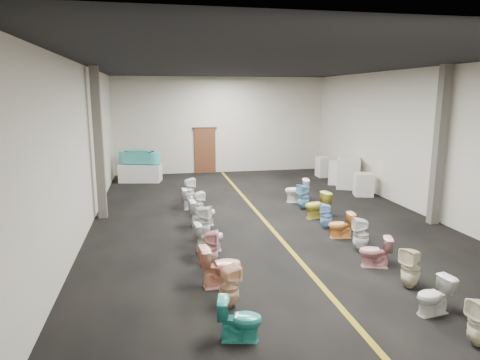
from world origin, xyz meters
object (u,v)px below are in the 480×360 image
(appliance_crate_a, at_px, (364,184))
(appliance_crate_b, at_px, (348,173))
(toilet_right_2, at_px, (411,268))
(toilet_right_3, at_px, (375,252))
(toilet_right_5, at_px, (341,225))
(toilet_left_1, at_px, (229,287))
(toilet_left_3, at_px, (210,248))
(toilet_left_8, at_px, (192,199))
(appliance_crate_d, at_px, (324,167))
(toilet_right_0, at_px, (480,323))
(toilet_left_2, at_px, (221,266))
(toilet_right_6, at_px, (326,216))
(toilet_left_5, at_px, (203,222))
(toilet_right_9, at_px, (297,190))
(bathtub, at_px, (140,157))
(toilet_left_4, at_px, (209,237))
(toilet_right_7, at_px, (317,205))
(toilet_right_1, at_px, (434,296))
(toilet_left_6, at_px, (202,213))
(toilet_left_9, at_px, (189,190))
(toilet_right_8, at_px, (304,197))
(appliance_crate_c, at_px, (339,173))
(toilet_right_4, at_px, (361,234))
(toilet_left_7, at_px, (198,204))
(toilet_left_0, at_px, (240,319))
(display_table, at_px, (140,173))

(appliance_crate_a, distance_m, appliance_crate_b, 1.34)
(toilet_right_2, distance_m, toilet_right_3, 1.09)
(toilet_right_5, bearing_deg, toilet_left_1, -42.87)
(toilet_left_3, height_order, toilet_left_8, toilet_left_3)
(appliance_crate_d, xyz_separation_m, toilet_right_5, (-2.82, -8.09, -0.11))
(toilet_right_0, bearing_deg, toilet_left_2, -138.07)
(toilet_right_0, relative_size, toilet_right_6, 1.04)
(toilet_left_5, distance_m, toilet_right_9, 4.77)
(appliance_crate_a, bearing_deg, toilet_left_1, -130.54)
(appliance_crate_b, relative_size, toilet_right_9, 1.47)
(bathtub, distance_m, toilet_left_4, 9.10)
(toilet_right_7, bearing_deg, toilet_left_4, -70.04)
(toilet_right_1, bearing_deg, toilet_left_6, -158.85)
(toilet_left_4, relative_size, toilet_left_8, 1.03)
(bathtub, height_order, toilet_left_9, bathtub)
(toilet_left_1, height_order, toilet_right_0, toilet_left_1)
(toilet_right_8, bearing_deg, toilet_left_8, -115.80)
(toilet_right_6, bearing_deg, toilet_left_4, -55.29)
(appliance_crate_c, height_order, toilet_right_4, appliance_crate_c)
(toilet_right_2, relative_size, toilet_right_4, 0.97)
(toilet_left_9, height_order, toilet_right_2, toilet_left_9)
(toilet_right_0, height_order, toilet_right_6, toilet_right_0)
(toilet_left_4, distance_m, toilet_left_7, 3.04)
(appliance_crate_b, relative_size, toilet_left_9, 1.44)
(toilet_left_8, height_order, toilet_right_0, toilet_right_0)
(toilet_right_1, height_order, toilet_right_5, toilet_right_5)
(appliance_crate_d, relative_size, toilet_left_4, 1.27)
(toilet_left_0, relative_size, toilet_right_3, 1.00)
(toilet_left_2, distance_m, toilet_left_9, 6.83)
(toilet_left_7, relative_size, toilet_right_0, 1.04)
(appliance_crate_b, height_order, toilet_right_1, appliance_crate_b)
(appliance_crate_d, distance_m, toilet_right_1, 12.46)
(toilet_left_4, relative_size, toilet_right_0, 0.97)
(appliance_crate_a, xyz_separation_m, appliance_crate_d, (0.00, 3.80, 0.04))
(toilet_left_0, bearing_deg, toilet_left_1, 12.32)
(toilet_right_1, bearing_deg, toilet_left_8, -164.44)
(toilet_left_9, relative_size, toilet_right_0, 1.14)
(display_table, xyz_separation_m, toilet_left_8, (1.80, -4.97, -0.04))
(toilet_left_6, bearing_deg, toilet_left_8, 0.06)
(appliance_crate_b, height_order, appliance_crate_d, appliance_crate_b)
(toilet_left_6, height_order, toilet_left_7, toilet_left_7)
(toilet_left_5, bearing_deg, toilet_right_5, -77.37)
(toilet_left_9, relative_size, toilet_right_8, 1.02)
(toilet_right_3, bearing_deg, appliance_crate_c, 179.10)
(toilet_right_5, bearing_deg, toilet_left_7, -122.93)
(appliance_crate_d, xyz_separation_m, toilet_right_8, (-2.82, -5.20, -0.04))
(bathtub, relative_size, toilet_left_7, 2.29)
(toilet_left_6, height_order, toilet_right_7, toilet_right_7)
(toilet_left_0, relative_size, toilet_left_8, 0.99)
(toilet_left_1, bearing_deg, toilet_left_3, -16.83)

